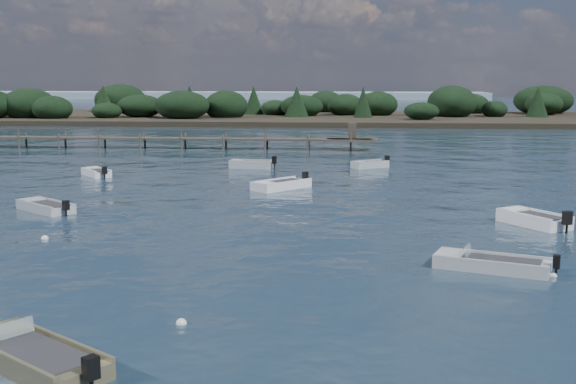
# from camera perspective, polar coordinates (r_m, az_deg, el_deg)

# --- Properties ---
(ground) EXTENTS (400.00, 400.00, 0.00)m
(ground) POSITION_cam_1_polar(r_m,az_deg,el_deg) (84.73, 2.37, 4.16)
(ground) COLOR #152532
(ground) RESTS_ON ground
(tender_far_grey) EXTENTS (2.89, 3.13, 1.10)m
(tender_far_grey) POSITION_cam_1_polar(r_m,az_deg,el_deg) (54.63, -14.91, 1.38)
(tender_far_grey) COLOR white
(tender_far_grey) RESTS_ON ground
(dinghy_near_olive) EXTENTS (4.59, 3.92, 1.17)m
(dinghy_near_olive) POSITION_cam_1_polar(r_m,az_deg,el_deg) (19.45, -19.46, -12.40)
(dinghy_near_olive) COLOR #696346
(dinghy_near_olive) RESTS_ON ground
(dinghy_mid_white_a) EXTENTS (4.51, 2.87, 1.04)m
(dinghy_mid_white_a) POSITION_cam_1_polar(r_m,az_deg,el_deg) (28.17, 15.77, -5.63)
(dinghy_mid_white_a) COLOR #A5A9AC
(dinghy_mid_white_a) RESTS_ON ground
(tender_far_grey_b) EXTENTS (3.18, 2.66, 1.15)m
(tender_far_grey_b) POSITION_cam_1_polar(r_m,az_deg,el_deg) (58.09, 6.50, 2.07)
(tender_far_grey_b) COLOR #A5A9AC
(tender_far_grey_b) RESTS_ON ground
(dinghy_mid_grey) EXTENTS (3.89, 3.46, 1.04)m
(dinghy_mid_grey) POSITION_cam_1_polar(r_m,az_deg,el_deg) (40.99, -18.61, -1.24)
(dinghy_mid_grey) COLOR #A5A9AC
(dinghy_mid_grey) RESTS_ON ground
(dinghy_extra_a) EXTENTS (3.23, 3.77, 1.30)m
(dinghy_extra_a) POSITION_cam_1_polar(r_m,az_deg,el_deg) (37.07, 18.84, -2.24)
(dinghy_extra_a) COLOR white
(dinghy_extra_a) RESTS_ON ground
(dinghy_extra_b) EXTENTS (3.83, 4.13, 1.16)m
(dinghy_extra_b) POSITION_cam_1_polar(r_m,az_deg,el_deg) (46.70, -0.54, 0.45)
(dinghy_extra_b) COLOR white
(dinghy_extra_b) RESTS_ON ground
(tender_far_white) EXTENTS (3.81, 1.76, 1.28)m
(tender_far_white) POSITION_cam_1_polar(r_m,az_deg,el_deg) (57.61, -2.93, 2.08)
(tender_far_white) COLOR #A5A9AC
(tender_far_white) RESTS_ON ground
(buoy_a) EXTENTS (0.32, 0.32, 0.32)m
(buoy_a) POSITION_cam_1_polar(r_m,az_deg,el_deg) (21.58, -8.43, -10.26)
(buoy_a) COLOR white
(buoy_a) RESTS_ON ground
(buoy_b) EXTENTS (0.32, 0.32, 0.32)m
(buoy_b) POSITION_cam_1_polar(r_m,az_deg,el_deg) (27.95, 20.17, -6.25)
(buoy_b) COLOR white
(buoy_b) RESTS_ON ground
(buoy_c) EXTENTS (0.32, 0.32, 0.32)m
(buoy_c) POSITION_cam_1_polar(r_m,az_deg,el_deg) (33.99, -18.66, -3.52)
(buoy_c) COLOR white
(buoy_c) RESTS_ON ground
(jetty) EXTENTS (64.50, 3.20, 3.40)m
(jetty) POSITION_cam_1_polar(r_m,az_deg,el_deg) (77.00, -14.49, 4.14)
(jetty) COLOR #473E34
(jetty) RESTS_ON ground
(far_headland) EXTENTS (190.00, 40.00, 5.80)m
(far_headland) POSITION_cam_1_polar(r_m,az_deg,el_deg) (126.22, 14.74, 6.35)
(far_headland) COLOR black
(far_headland) RESTS_ON ground
(distant_haze) EXTENTS (280.00, 20.00, 2.40)m
(distant_haze) POSITION_cam_1_polar(r_m,az_deg,el_deg) (271.23, -15.34, 7.15)
(distant_haze) COLOR #899CA9
(distant_haze) RESTS_ON ground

